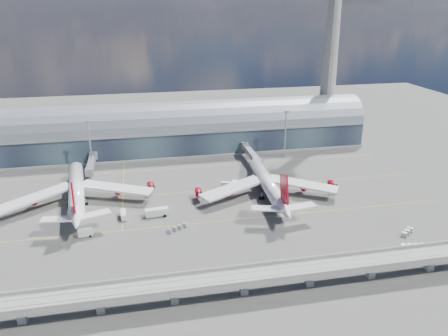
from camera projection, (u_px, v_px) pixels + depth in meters
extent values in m
plane|color=#474744|center=(211.00, 210.00, 176.59)|extent=(500.00, 500.00, 0.00)
cube|color=gold|center=(215.00, 222.00, 167.45)|extent=(200.00, 0.25, 0.01)
cube|color=gold|center=(203.00, 191.00, 194.89)|extent=(200.00, 0.25, 0.01)
cube|color=gold|center=(194.00, 167.00, 222.33)|extent=(200.00, 0.25, 0.01)
cube|color=gold|center=(123.00, 188.00, 197.48)|extent=(0.25, 80.00, 0.01)
cube|color=gold|center=(271.00, 176.00, 210.59)|extent=(0.25, 80.00, 0.01)
cube|color=#212837|center=(187.00, 138.00, 245.43)|extent=(200.00, 28.00, 14.00)
cylinder|color=slate|center=(186.00, 126.00, 242.93)|extent=(200.00, 28.00, 28.00)
cube|color=gray|center=(190.00, 133.00, 230.12)|extent=(200.00, 1.00, 1.20)
cube|color=gray|center=(187.00, 149.00, 247.73)|extent=(200.00, 30.00, 1.20)
cube|color=gray|center=(324.00, 132.00, 267.01)|extent=(18.00, 18.00, 8.00)
cone|color=gray|center=(330.00, 64.00, 252.33)|extent=(10.00, 10.00, 90.00)
cube|color=gray|center=(244.00, 278.00, 124.32)|extent=(220.00, 8.50, 1.20)
cube|color=gray|center=(248.00, 283.00, 120.26)|extent=(220.00, 0.40, 1.20)
cube|color=gray|center=(241.00, 266.00, 127.58)|extent=(220.00, 0.40, 1.20)
cube|color=gray|center=(245.00, 279.00, 122.71)|extent=(220.00, 0.12, 0.12)
cube|color=gray|center=(243.00, 273.00, 125.46)|extent=(220.00, 0.12, 0.12)
cube|color=gray|center=(22.00, 314.00, 114.15)|extent=(2.20, 2.20, 5.00)
cube|color=gray|center=(100.00, 305.00, 117.90)|extent=(2.20, 2.20, 5.00)
cube|color=gray|center=(174.00, 295.00, 121.64)|extent=(2.20, 2.20, 5.00)
cube|color=gray|center=(244.00, 286.00, 125.39)|extent=(2.20, 2.20, 5.00)
cube|color=gray|center=(309.00, 278.00, 129.14)|extent=(2.20, 2.20, 5.00)
cube|color=gray|center=(371.00, 270.00, 132.89)|extent=(2.20, 2.20, 5.00)
cube|color=gray|center=(430.00, 263.00, 136.63)|extent=(2.20, 2.20, 5.00)
cylinder|color=gray|center=(90.00, 147.00, 213.06)|extent=(0.70, 0.70, 25.00)
cube|color=gray|center=(88.00, 122.00, 208.51)|extent=(3.00, 0.40, 1.00)
cylinder|color=gray|center=(285.00, 135.00, 231.80)|extent=(0.70, 0.70, 25.00)
cube|color=gray|center=(287.00, 112.00, 227.25)|extent=(3.00, 0.40, 1.00)
cylinder|color=white|center=(76.00, 189.00, 181.56)|extent=(11.56, 51.29, 6.14)
cone|color=white|center=(76.00, 166.00, 206.77)|extent=(6.93, 8.29, 6.14)
cone|color=white|center=(76.00, 220.00, 154.37)|extent=(7.34, 12.11, 6.14)
cube|color=#A70716|center=(74.00, 197.00, 154.22)|extent=(1.90, 11.49, 12.71)
cube|color=white|center=(35.00, 198.00, 175.56)|extent=(29.93, 23.73, 2.48)
cube|color=white|center=(116.00, 188.00, 184.70)|extent=(31.59, 18.65, 2.48)
cylinder|color=#A70716|center=(34.00, 200.00, 177.72)|extent=(3.57, 5.10, 3.07)
cylinder|color=#A70716|center=(118.00, 190.00, 187.19)|extent=(3.57, 5.10, 3.07)
cylinder|color=#A70716|center=(151.00, 186.00, 191.25)|extent=(3.57, 5.10, 3.07)
cylinder|color=gray|center=(77.00, 183.00, 199.15)|extent=(0.48, 0.48, 2.88)
cylinder|color=gray|center=(70.00, 204.00, 178.89)|extent=(0.58, 0.58, 2.88)
cylinder|color=gray|center=(85.00, 202.00, 180.64)|extent=(0.58, 0.58, 2.88)
cylinder|color=black|center=(70.00, 206.00, 179.22)|extent=(2.25, 1.66, 1.44)
cylinder|color=black|center=(86.00, 204.00, 180.96)|extent=(2.25, 1.66, 1.44)
cylinder|color=white|center=(267.00, 183.00, 188.39)|extent=(8.44, 47.90, 5.72)
cone|color=white|center=(254.00, 162.00, 213.14)|extent=(6.16, 8.20, 5.72)
cone|color=white|center=(285.00, 211.00, 161.54)|extent=(6.38, 12.13, 5.72)
cube|color=#A70716|center=(284.00, 189.00, 161.59)|extent=(1.36, 11.80, 13.05)
cube|color=white|center=(233.00, 188.00, 184.78)|extent=(30.30, 19.59, 2.44)
cube|color=white|center=(303.00, 184.00, 188.93)|extent=(29.50, 22.17, 2.44)
cylinder|color=black|center=(267.00, 186.00, 188.95)|extent=(7.30, 42.97, 4.86)
cylinder|color=#A70716|center=(230.00, 190.00, 187.16)|extent=(3.43, 5.10, 3.15)
cylinder|color=#A70716|center=(199.00, 192.00, 185.31)|extent=(3.43, 5.10, 3.15)
cylinder|color=#A70716|center=(302.00, 186.00, 191.46)|extent=(3.43, 5.10, 3.15)
cylinder|color=#A70716|center=(332.00, 184.00, 193.31)|extent=(3.43, 5.10, 3.15)
cylinder|color=gray|center=(258.00, 177.00, 205.47)|extent=(0.49, 0.49, 2.96)
cylinder|color=gray|center=(262.00, 196.00, 185.88)|extent=(0.59, 0.59, 2.96)
cylinder|color=gray|center=(276.00, 195.00, 186.73)|extent=(0.59, 0.59, 2.96)
cylinder|color=black|center=(262.00, 198.00, 186.21)|extent=(2.25, 1.60, 1.48)
cylinder|color=black|center=(276.00, 197.00, 187.06)|extent=(2.25, 1.60, 1.48)
cube|color=gray|center=(91.00, 163.00, 212.91)|extent=(3.00, 24.00, 3.00)
cube|color=gray|center=(89.00, 172.00, 201.93)|extent=(3.60, 3.60, 3.40)
cylinder|color=gray|center=(93.00, 155.00, 223.89)|extent=(4.40, 4.40, 4.00)
cylinder|color=gray|center=(90.00, 179.00, 203.19)|extent=(0.50, 0.50, 3.40)
cylinder|color=black|center=(91.00, 182.00, 203.67)|extent=(1.40, 0.80, 0.80)
cube|color=gray|center=(251.00, 154.00, 226.08)|extent=(3.00, 28.00, 3.00)
cube|color=gray|center=(258.00, 163.00, 213.27)|extent=(3.60, 3.60, 3.40)
cylinder|color=gray|center=(244.00, 145.00, 238.88)|extent=(4.40, 4.40, 4.00)
cylinder|color=gray|center=(258.00, 170.00, 214.52)|extent=(0.50, 0.50, 3.40)
cylinder|color=black|center=(258.00, 172.00, 215.01)|extent=(1.40, 0.80, 0.80)
cube|color=silver|center=(124.00, 215.00, 169.75)|extent=(2.53, 6.54, 2.38)
cylinder|color=black|center=(124.00, 215.00, 172.03)|extent=(2.34, 0.98, 0.82)
cylinder|color=black|center=(123.00, 219.00, 168.23)|extent=(2.34, 0.98, 0.82)
cube|color=silver|center=(85.00, 232.00, 156.46)|extent=(5.15, 2.66, 2.60)
cylinder|color=black|center=(90.00, 235.00, 157.07)|extent=(1.08, 2.56, 0.90)
cylinder|color=black|center=(81.00, 235.00, 156.68)|extent=(1.08, 2.56, 0.90)
cube|color=silver|center=(157.00, 212.00, 171.06)|extent=(9.31, 3.51, 2.95)
cylinder|color=black|center=(164.00, 215.00, 171.81)|extent=(1.30, 2.93, 1.02)
cylinder|color=black|center=(150.00, 215.00, 171.26)|extent=(1.30, 2.93, 1.02)
cube|color=silver|center=(234.00, 185.00, 196.36)|extent=(4.62, 6.83, 2.76)
cylinder|color=black|center=(232.00, 186.00, 198.39)|extent=(2.82, 1.87, 0.96)
cylinder|color=black|center=(237.00, 189.00, 195.20)|extent=(2.82, 1.87, 0.96)
cube|color=silver|center=(267.00, 178.00, 203.85)|extent=(4.48, 5.89, 2.78)
cylinder|color=black|center=(267.00, 179.00, 205.85)|extent=(2.83, 2.00, 0.96)
cylinder|color=black|center=(266.00, 182.00, 202.74)|extent=(2.83, 2.00, 0.96)
cube|color=silver|center=(227.00, 185.00, 197.68)|extent=(5.61, 4.16, 2.28)
cylinder|color=black|center=(230.00, 186.00, 199.01)|extent=(1.69, 2.32, 0.79)
cylinder|color=black|center=(224.00, 188.00, 197.07)|extent=(1.69, 2.32, 0.79)
cube|color=gray|center=(170.00, 232.00, 159.28)|extent=(2.53, 2.26, 0.26)
cube|color=#BBBBC0|center=(170.00, 231.00, 159.03)|extent=(2.18, 2.01, 1.32)
cube|color=gray|center=(175.00, 230.00, 160.68)|extent=(2.53, 2.26, 0.26)
cube|color=#BBBBC0|center=(175.00, 229.00, 160.43)|extent=(2.18, 2.01, 1.32)
cube|color=gray|center=(180.00, 228.00, 162.08)|extent=(2.53, 2.26, 0.26)
cube|color=#BBBBC0|center=(180.00, 227.00, 161.83)|extent=(2.18, 2.01, 1.32)
cube|color=gray|center=(185.00, 226.00, 163.49)|extent=(2.53, 2.26, 0.26)
cube|color=#BBBBC0|center=(185.00, 225.00, 163.23)|extent=(2.18, 2.01, 1.32)
cube|color=gray|center=(402.00, 248.00, 149.45)|extent=(2.27, 1.68, 0.26)
cube|color=#BBBBC0|center=(403.00, 246.00, 149.20)|extent=(1.91, 1.55, 1.30)
cube|color=gray|center=(409.00, 247.00, 149.56)|extent=(2.27, 1.68, 0.26)
cube|color=#BBBBC0|center=(409.00, 246.00, 149.31)|extent=(1.91, 1.55, 1.30)
cube|color=gray|center=(415.00, 247.00, 149.67)|extent=(2.27, 1.68, 0.26)
cube|color=#BBBBC0|center=(416.00, 245.00, 149.42)|extent=(1.91, 1.55, 1.30)
cube|color=gray|center=(422.00, 247.00, 149.78)|extent=(2.27, 1.68, 0.26)
cube|color=#BBBBC0|center=(422.00, 245.00, 149.54)|extent=(1.91, 1.55, 1.30)
cube|color=gray|center=(428.00, 247.00, 149.90)|extent=(2.27, 1.68, 0.26)
cube|color=#BBBBC0|center=(429.00, 245.00, 149.65)|extent=(1.91, 1.55, 1.30)
cube|color=gray|center=(404.00, 236.00, 156.75)|extent=(2.73, 2.53, 0.28)
cube|color=#BBBBC0|center=(404.00, 234.00, 156.47)|extent=(2.37, 2.24, 1.42)
cube|color=gray|center=(407.00, 234.00, 158.40)|extent=(2.73, 2.53, 0.28)
cube|color=#BBBBC0|center=(407.00, 232.00, 158.12)|extent=(2.37, 2.24, 1.42)
cube|color=gray|center=(409.00, 231.00, 160.04)|extent=(2.73, 2.53, 0.28)
cube|color=#BBBBC0|center=(410.00, 229.00, 159.77)|extent=(2.37, 2.24, 1.42)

